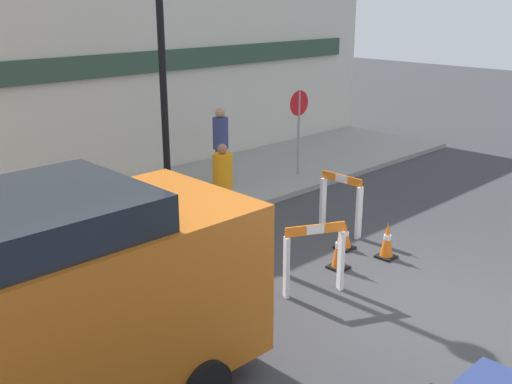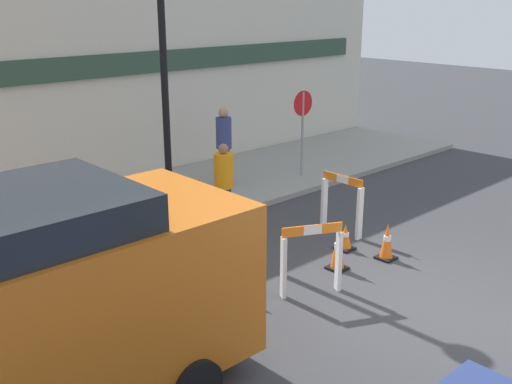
{
  "view_description": "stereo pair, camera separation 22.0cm",
  "coord_description": "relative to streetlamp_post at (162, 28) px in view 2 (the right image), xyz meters",
  "views": [
    {
      "loc": [
        -7.09,
        -4.0,
        4.23
      ],
      "look_at": [
        -0.17,
        3.14,
        1.0
      ],
      "focal_mm": 42.0,
      "sensor_mm": 36.0,
      "label": 1
    },
    {
      "loc": [
        -6.93,
        -4.15,
        4.23
      ],
      "look_at": [
        -0.17,
        3.14,
        1.0
      ],
      "focal_mm": 42.0,
      "sensor_mm": 36.0,
      "label": 2
    }
  ],
  "objects": [
    {
      "name": "person_pedestrian",
      "position": [
        2.32,
        1.15,
        -2.65
      ],
      "size": [
        0.38,
        0.38,
        1.78
      ],
      "rotation": [
        0.0,
        0.0,
        3.07
      ],
      "color": "#33333D",
      "rests_on": "sidewalk_slab"
    },
    {
      "name": "stop_sign",
      "position": [
        4.17,
        0.45,
        -2.23
      ],
      "size": [
        0.6,
        0.06,
        2.05
      ],
      "rotation": [
        0.0,
        0.0,
        3.13
      ],
      "color": "gray",
      "rests_on": "sidewalk_slab"
    },
    {
      "name": "traffic_cone_3",
      "position": [
        -1.21,
        -2.06,
        -3.4
      ],
      "size": [
        0.3,
        0.3,
        0.7
      ],
      "color": "black",
      "rests_on": "ground_plane"
    },
    {
      "name": "traffic_cone_4",
      "position": [
        -0.97,
        -1.32,
        -3.45
      ],
      "size": [
        0.3,
        0.3,
        0.58
      ],
      "color": "black",
      "rests_on": "ground_plane"
    },
    {
      "name": "traffic_cone_1",
      "position": [
        -0.94,
        -3.09,
        -3.44
      ],
      "size": [
        0.3,
        0.3,
        0.61
      ],
      "color": "black",
      "rests_on": "ground_plane"
    },
    {
      "name": "barricade_2",
      "position": [
        2.16,
        -2.43,
        -3.12
      ],
      "size": [
        0.15,
        0.9,
        1.14
      ],
      "rotation": [
        0.0,
        0.0,
        7.88
      ],
      "color": "white",
      "rests_on": "ground_plane"
    },
    {
      "name": "barricade_1",
      "position": [
        -0.05,
        -3.69,
        -3.13
      ],
      "size": [
        0.89,
        0.54,
        1.1
      ],
      "rotation": [
        0.0,
        0.0,
        5.81
      ],
      "color": "white",
      "rests_on": "ground_plane"
    },
    {
      "name": "traffic_cone_5",
      "position": [
        0.89,
        -3.41,
        -3.39
      ],
      "size": [
        0.3,
        0.3,
        0.72
      ],
      "color": "black",
      "rests_on": "ground_plane"
    },
    {
      "name": "storefront_facade",
      "position": [
        0.78,
        3.18,
        -0.98
      ],
      "size": [
        18.0,
        0.22,
        5.5
      ],
      "color": "beige",
      "rests_on": "ground_plane"
    },
    {
      "name": "ground_plane",
      "position": [
        0.78,
        -4.91,
        -3.73
      ],
      "size": [
        60.0,
        60.0,
        0.0
      ],
      "primitive_type": "plane",
      "color": "#38383A"
    },
    {
      "name": "sidewalk_slab",
      "position": [
        0.78,
        1.35,
        -3.67
      ],
      "size": [
        18.0,
        3.52,
        0.12
      ],
      "color": "gray",
      "rests_on": "ground_plane"
    },
    {
      "name": "person_worker",
      "position": [
        0.8,
        -0.66,
        -2.86
      ],
      "size": [
        0.42,
        0.42,
        1.64
      ],
      "rotation": [
        0.0,
        0.0,
        -1.69
      ],
      "color": "#33333D",
      "rests_on": "ground_plane"
    },
    {
      "name": "traffic_cone_0",
      "position": [
        1.82,
        -3.72,
        -3.42
      ],
      "size": [
        0.3,
        0.3,
        0.65
      ],
      "color": "black",
      "rests_on": "ground_plane"
    },
    {
      "name": "streetlamp_post",
      "position": [
        0.0,
        0.0,
        0.0
      ],
      "size": [
        0.44,
        0.44,
        5.65
      ],
      "color": "black",
      "rests_on": "sidewalk_slab"
    },
    {
      "name": "traffic_cone_2",
      "position": [
        1.62,
        -2.98,
        -3.5
      ],
      "size": [
        0.3,
        0.3,
        0.48
      ],
      "color": "black",
      "rests_on": "ground_plane"
    },
    {
      "name": "barricade_0",
      "position": [
        -0.24,
        -0.95,
        -3.12
      ],
      "size": [
        0.9,
        0.6,
        1.12
      ],
      "rotation": [
        0.0,
        0.0,
        3.67
      ],
      "color": "white",
      "rests_on": "ground_plane"
    }
  ]
}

